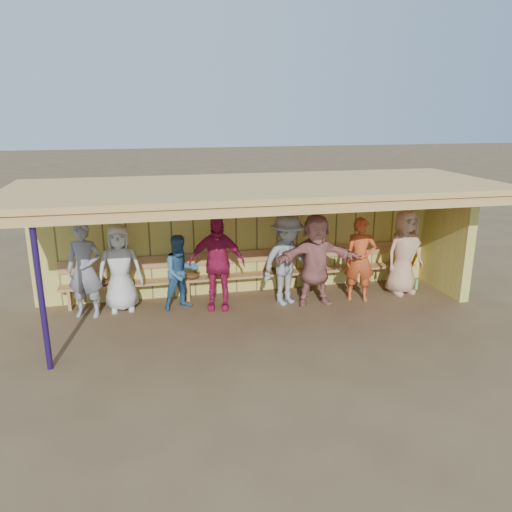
{
  "coord_description": "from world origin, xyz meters",
  "views": [
    {
      "loc": [
        -2.05,
        -8.71,
        3.77
      ],
      "look_at": [
        0.0,
        0.35,
        1.05
      ],
      "focal_mm": 35.0,
      "sensor_mm": 36.0,
      "label": 1
    }
  ],
  "objects_px": {
    "player_a": "(85,270)",
    "player_b": "(120,268)",
    "player_c": "(181,272)",
    "player_e": "(287,260)",
    "player_f": "(316,260)",
    "bench": "(248,270)",
    "player_h": "(404,252)",
    "player_d": "(217,263)",
    "player_g": "(360,260)"
  },
  "relations": [
    {
      "from": "player_a",
      "to": "player_c",
      "type": "relative_size",
      "value": 1.23
    },
    {
      "from": "player_e",
      "to": "player_f",
      "type": "bearing_deg",
      "value": -39.12
    },
    {
      "from": "player_g",
      "to": "player_a",
      "type": "bearing_deg",
      "value": -164.08
    },
    {
      "from": "player_f",
      "to": "player_g",
      "type": "relative_size",
      "value": 1.07
    },
    {
      "from": "player_a",
      "to": "player_d",
      "type": "bearing_deg",
      "value": 11.24
    },
    {
      "from": "player_f",
      "to": "player_g",
      "type": "height_order",
      "value": "player_f"
    },
    {
      "from": "player_d",
      "to": "player_f",
      "type": "xyz_separation_m",
      "value": [
        1.94,
        -0.21,
        -0.0
      ]
    },
    {
      "from": "player_b",
      "to": "player_f",
      "type": "bearing_deg",
      "value": -11.23
    },
    {
      "from": "player_a",
      "to": "player_h",
      "type": "height_order",
      "value": "player_a"
    },
    {
      "from": "player_b",
      "to": "bench",
      "type": "bearing_deg",
      "value": 4.27
    },
    {
      "from": "player_b",
      "to": "player_f",
      "type": "xyz_separation_m",
      "value": [
        3.78,
        -0.53,
        0.07
      ]
    },
    {
      "from": "player_b",
      "to": "player_h",
      "type": "distance_m",
      "value": 5.82
    },
    {
      "from": "player_a",
      "to": "player_e",
      "type": "bearing_deg",
      "value": 11.48
    },
    {
      "from": "player_b",
      "to": "player_d",
      "type": "bearing_deg",
      "value": -13.13
    },
    {
      "from": "player_b",
      "to": "player_g",
      "type": "distance_m",
      "value": 4.76
    },
    {
      "from": "player_a",
      "to": "player_b",
      "type": "xyz_separation_m",
      "value": [
        0.62,
        0.18,
        -0.06
      ]
    },
    {
      "from": "player_f",
      "to": "player_c",
      "type": "bearing_deg",
      "value": 173.66
    },
    {
      "from": "player_a",
      "to": "bench",
      "type": "height_order",
      "value": "player_a"
    },
    {
      "from": "player_e",
      "to": "player_g",
      "type": "xyz_separation_m",
      "value": [
        1.5,
        -0.13,
        -0.05
      ]
    },
    {
      "from": "player_d",
      "to": "player_b",
      "type": "bearing_deg",
      "value": -176.23
    },
    {
      "from": "player_b",
      "to": "player_f",
      "type": "distance_m",
      "value": 3.82
    },
    {
      "from": "player_e",
      "to": "player_f",
      "type": "relative_size",
      "value": 0.99
    },
    {
      "from": "player_f",
      "to": "player_h",
      "type": "relative_size",
      "value": 1.03
    },
    {
      "from": "player_b",
      "to": "player_f",
      "type": "height_order",
      "value": "player_f"
    },
    {
      "from": "player_g",
      "to": "player_h",
      "type": "distance_m",
      "value": 1.09
    },
    {
      "from": "player_e",
      "to": "player_a",
      "type": "bearing_deg",
      "value": 152.52
    },
    {
      "from": "player_a",
      "to": "player_b",
      "type": "height_order",
      "value": "player_a"
    },
    {
      "from": "player_c",
      "to": "player_e",
      "type": "bearing_deg",
      "value": -23.34
    },
    {
      "from": "player_a",
      "to": "player_f",
      "type": "relative_size",
      "value": 0.99
    },
    {
      "from": "player_c",
      "to": "player_g",
      "type": "height_order",
      "value": "player_g"
    },
    {
      "from": "player_g",
      "to": "bench",
      "type": "relative_size",
      "value": 0.23
    },
    {
      "from": "bench",
      "to": "player_a",
      "type": "bearing_deg",
      "value": -170.86
    },
    {
      "from": "player_a",
      "to": "player_c",
      "type": "bearing_deg",
      "value": 14.45
    },
    {
      "from": "player_g",
      "to": "bench",
      "type": "height_order",
      "value": "player_g"
    },
    {
      "from": "player_g",
      "to": "bench",
      "type": "distance_m",
      "value": 2.33
    },
    {
      "from": "player_b",
      "to": "player_e",
      "type": "xyz_separation_m",
      "value": [
        3.23,
        -0.39,
        0.06
      ]
    },
    {
      "from": "player_e",
      "to": "bench",
      "type": "xyz_separation_m",
      "value": [
        -0.64,
        0.73,
        -0.38
      ]
    },
    {
      "from": "player_f",
      "to": "bench",
      "type": "height_order",
      "value": "player_f"
    },
    {
      "from": "player_f",
      "to": "player_d",
      "type": "bearing_deg",
      "value": 175.06
    },
    {
      "from": "player_a",
      "to": "player_e",
      "type": "height_order",
      "value": "player_a"
    },
    {
      "from": "player_a",
      "to": "player_g",
      "type": "distance_m",
      "value": 5.37
    },
    {
      "from": "player_c",
      "to": "player_f",
      "type": "xyz_separation_m",
      "value": [
        2.63,
        -0.35,
        0.18
      ]
    },
    {
      "from": "player_e",
      "to": "bench",
      "type": "distance_m",
      "value": 1.04
    },
    {
      "from": "player_h",
      "to": "bench",
      "type": "distance_m",
      "value": 3.31
    },
    {
      "from": "player_c",
      "to": "player_f",
      "type": "bearing_deg",
      "value": -25.29
    },
    {
      "from": "player_b",
      "to": "bench",
      "type": "xyz_separation_m",
      "value": [
        2.59,
        0.34,
        -0.33
      ]
    },
    {
      "from": "player_a",
      "to": "player_e",
      "type": "relative_size",
      "value": 1.0
    },
    {
      "from": "player_f",
      "to": "bench",
      "type": "xyz_separation_m",
      "value": [
        -1.19,
        0.87,
        -0.4
      ]
    },
    {
      "from": "player_f",
      "to": "player_h",
      "type": "height_order",
      "value": "player_f"
    },
    {
      "from": "player_b",
      "to": "player_c",
      "type": "distance_m",
      "value": 1.17
    }
  ]
}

